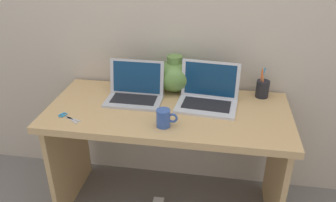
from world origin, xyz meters
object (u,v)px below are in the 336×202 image
(laptop_left, at_px, (135,89))
(scissors, at_px, (66,116))
(coffee_mug, at_px, (164,118))
(green_vase, at_px, (175,75))
(pen_cup, at_px, (262,89))
(laptop_right, at_px, (208,94))

(laptop_left, bearing_deg, scissors, -139.11)
(coffee_mug, bearing_deg, green_vase, 91.15)
(coffee_mug, bearing_deg, pen_cup, 39.22)
(laptop_right, relative_size, coffee_mug, 3.22)
(laptop_right, xyz_separation_m, coffee_mug, (-0.21, -0.29, -0.01))
(laptop_right, xyz_separation_m, scissors, (-0.75, -0.28, -0.06))
(scissors, bearing_deg, laptop_right, 20.83)
(laptop_right, bearing_deg, pen_cup, 23.26)
(laptop_right, bearing_deg, coffee_mug, -125.44)
(laptop_right, distance_m, coffee_mug, 0.36)
(laptop_left, distance_m, green_vase, 0.27)
(laptop_right, height_order, scissors, laptop_right)
(green_vase, height_order, pen_cup, green_vase)
(green_vase, distance_m, coffee_mug, 0.44)
(laptop_left, distance_m, pen_cup, 0.76)
(laptop_left, distance_m, scissors, 0.42)
(pen_cup, bearing_deg, scissors, -158.43)
(laptop_left, bearing_deg, pen_cup, 11.00)
(green_vase, relative_size, coffee_mug, 2.13)
(pen_cup, height_order, scissors, pen_cup)
(green_vase, bearing_deg, laptop_right, -34.31)
(coffee_mug, bearing_deg, laptop_left, 127.92)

